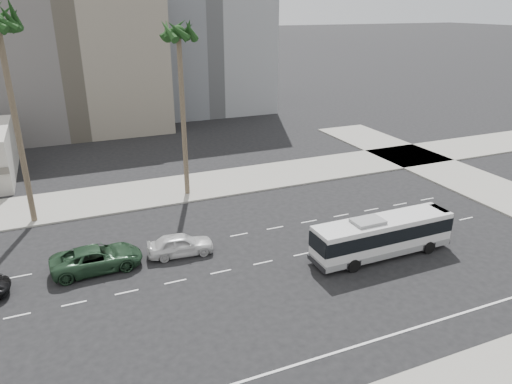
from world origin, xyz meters
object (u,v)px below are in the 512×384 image
car_b (97,258)px  palm_near (178,36)px  city_bus (382,235)px  car_a (180,244)px

car_b → palm_near: 18.91m
city_bus → palm_near: (-9.31, 16.16, 12.26)m
city_bus → car_a: bearing=156.2°
car_b → palm_near: bearing=-42.1°
city_bus → car_a: size_ratio=2.26×
city_bus → car_b: size_ratio=1.77×
car_a → palm_near: size_ratio=0.30×
city_bus → car_a: city_bus is taller
city_bus → palm_near: size_ratio=0.67×
car_a → palm_near: bearing=-11.9°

